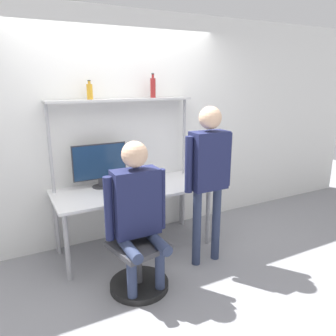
# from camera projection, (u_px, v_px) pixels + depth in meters

# --- Properties ---
(ground_plane) EXTENTS (12.00, 12.00, 0.00)m
(ground_plane) POSITION_uv_depth(u_px,v_px,m) (148.00, 263.00, 3.56)
(ground_plane) COLOR gray
(wall_back) EXTENTS (8.00, 0.06, 2.70)m
(wall_back) POSITION_uv_depth(u_px,v_px,m) (119.00, 130.00, 3.90)
(wall_back) COLOR white
(wall_back) RESTS_ON ground_plane
(desk) EXTENTS (1.76, 0.76, 0.74)m
(desk) POSITION_uv_depth(u_px,v_px,m) (133.00, 194.00, 3.73)
(desk) COLOR white
(desk) RESTS_ON ground_plane
(shelf_unit) EXTENTS (1.67, 0.23, 1.72)m
(shelf_unit) POSITION_uv_depth(u_px,v_px,m) (123.00, 123.00, 3.74)
(shelf_unit) COLOR silver
(shelf_unit) RESTS_ON ground_plane
(monitor) EXTENTS (0.61, 0.20, 0.50)m
(monitor) POSITION_uv_depth(u_px,v_px,m) (100.00, 164.00, 3.68)
(monitor) COLOR #333338
(monitor) RESTS_ON desk
(laptop) EXTENTS (0.29, 0.21, 0.21)m
(laptop) POSITION_uv_depth(u_px,v_px,m) (120.00, 190.00, 3.47)
(laptop) COLOR silver
(laptop) RESTS_ON desk
(cell_phone) EXTENTS (0.07, 0.15, 0.01)m
(cell_phone) POSITION_uv_depth(u_px,v_px,m) (141.00, 193.00, 3.54)
(cell_phone) COLOR #264C8C
(cell_phone) RESTS_ON desk
(office_chair) EXTENTS (0.56, 0.56, 0.92)m
(office_chair) POSITION_uv_depth(u_px,v_px,m) (136.00, 260.00, 3.10)
(office_chair) COLOR black
(office_chair) RESTS_ON ground_plane
(person_seated) EXTENTS (0.59, 0.48, 1.42)m
(person_seated) POSITION_uv_depth(u_px,v_px,m) (137.00, 206.00, 2.92)
(person_seated) COLOR #2D3856
(person_seated) RESTS_ON ground_plane
(person_standing) EXTENTS (0.55, 0.23, 1.68)m
(person_standing) POSITION_uv_depth(u_px,v_px,m) (209.00, 166.00, 3.32)
(person_standing) COLOR #2D3856
(person_standing) RESTS_ON ground_plane
(bottle_red) EXTENTS (0.06, 0.06, 0.28)m
(bottle_red) POSITION_uv_depth(u_px,v_px,m) (153.00, 87.00, 3.81)
(bottle_red) COLOR maroon
(bottle_red) RESTS_ON shelf_unit
(bottle_amber) EXTENTS (0.06, 0.06, 0.20)m
(bottle_amber) POSITION_uv_depth(u_px,v_px,m) (90.00, 91.00, 3.48)
(bottle_amber) COLOR gold
(bottle_amber) RESTS_ON shelf_unit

